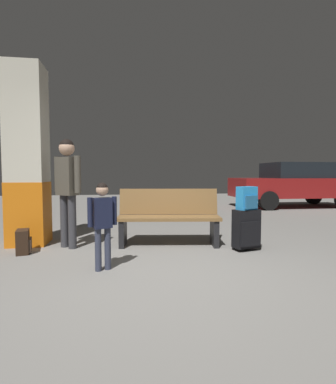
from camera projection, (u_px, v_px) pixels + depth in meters
ground_plane at (146, 222)px, 7.19m from camera, size 18.00×18.00×0.10m
structural_pillar at (27, 157)px, 4.63m from camera, size 0.57×0.57×2.83m
bench at (169, 217)px, 4.64m from camera, size 1.66×0.73×0.89m
suitcase at (246, 229)px, 4.29m from camera, size 0.42×0.30×0.60m
backpack_bright at (247, 198)px, 4.26m from camera, size 0.32×0.26×0.34m
child at (102, 217)px, 3.38m from camera, size 0.33×0.20×1.03m
adult at (67, 181)px, 4.41m from camera, size 0.44×0.41×1.65m
backpack_dark_floor at (23, 242)px, 4.13m from camera, size 0.24×0.31×0.34m
parked_car_side at (295, 183)px, 10.00m from camera, size 4.13×1.85×1.51m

